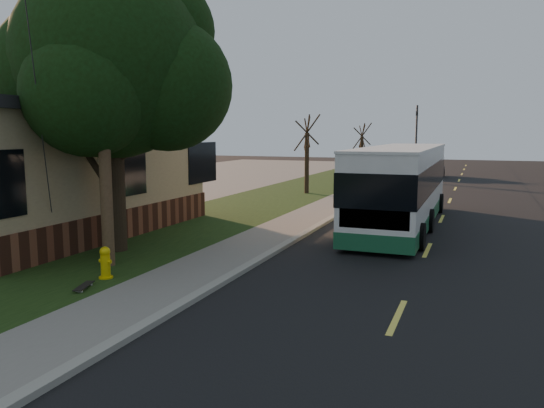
{
  "coord_description": "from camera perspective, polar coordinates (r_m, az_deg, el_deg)",
  "views": [
    {
      "loc": [
        5.28,
        -9.64,
        3.41
      ],
      "look_at": [
        0.18,
        3.39,
        1.5
      ],
      "focal_mm": 35.0,
      "sensor_mm": 36.0,
      "label": 1
    }
  ],
  "objects": [
    {
      "name": "ground",
      "position": [
        11.5,
        -7.1,
        -9.52
      ],
      "size": [
        120.0,
        120.0,
        0.0
      ],
      "primitive_type": "plane",
      "color": "black",
      "rests_on": "ground"
    },
    {
      "name": "road",
      "position": [
        19.97,
        17.41,
        -2.41
      ],
      "size": [
        8.0,
        80.0,
        0.01
      ],
      "primitive_type": "cube",
      "color": "black",
      "rests_on": "ground"
    },
    {
      "name": "curb",
      "position": [
        20.61,
        6.25,
        -1.63
      ],
      "size": [
        0.25,
        80.0,
        0.12
      ],
      "primitive_type": "cube",
      "color": "gray",
      "rests_on": "ground"
    },
    {
      "name": "sidewalk",
      "position": [
        20.89,
        3.6,
        -1.53
      ],
      "size": [
        2.0,
        80.0,
        0.08
      ],
      "primitive_type": "cube",
      "color": "slate",
      "rests_on": "ground"
    },
    {
      "name": "grass_verge",
      "position": [
        22.19,
        -5.03,
        -1.01
      ],
      "size": [
        5.0,
        80.0,
        0.07
      ],
      "primitive_type": "cube",
      "color": "black",
      "rests_on": "ground"
    },
    {
      "name": "building_lot",
      "position": [
        28.08,
        -23.64,
        0.18
      ],
      "size": [
        15.0,
        80.0,
        0.04
      ],
      "primitive_type": "cube",
      "color": "slate",
      "rests_on": "ground"
    },
    {
      "name": "fire_hydrant",
      "position": [
        12.8,
        -17.49,
        -6.04
      ],
      "size": [
        0.32,
        0.32,
        0.74
      ],
      "color": "#DBBB0B",
      "rests_on": "grass_verge"
    },
    {
      "name": "utility_pole",
      "position": [
        13.72,
        -17.91,
        12.52
      ],
      "size": [
        2.86,
        3.21,
        9.07
      ],
      "color": "#473321",
      "rests_on": "ground"
    },
    {
      "name": "leafy_tree",
      "position": [
        15.6,
        -16.58,
        13.93
      ],
      "size": [
        6.3,
        6.0,
        7.8
      ],
      "color": "black",
      "rests_on": "grass_verge"
    },
    {
      "name": "bare_tree_near",
      "position": [
        29.02,
        3.77,
        5.26
      ],
      "size": [
        1.38,
        1.21,
        4.31
      ],
      "color": "black",
      "rests_on": "grass_verge"
    },
    {
      "name": "bare_tree_far",
      "position": [
        40.52,
        9.63,
        5.67
      ],
      "size": [
        1.38,
        1.21,
        4.03
      ],
      "color": "black",
      "rests_on": "grass_verge"
    },
    {
      "name": "traffic_signal",
      "position": [
        43.9,
        15.25,
        7.17
      ],
      "size": [
        0.18,
        0.22,
        5.5
      ],
      "color": "#2D2D30",
      "rests_on": "ground"
    },
    {
      "name": "transit_bus",
      "position": [
        19.68,
        13.75,
        2.09
      ],
      "size": [
        2.46,
        10.65,
        2.89
      ],
      "color": "silver",
      "rests_on": "ground"
    },
    {
      "name": "skateboard_main",
      "position": [
        12.18,
        -19.58,
        -8.33
      ],
      "size": [
        0.42,
        0.77,
        0.07
      ],
      "color": "black",
      "rests_on": "grass_verge"
    },
    {
      "name": "dumpster",
      "position": [
        24.21,
        -14.12,
        1.27
      ],
      "size": [
        1.8,
        1.5,
        1.45
      ],
      "color": "black",
      "rests_on": "building_lot"
    },
    {
      "name": "distant_car",
      "position": [
        41.72,
        16.65,
        3.87
      ],
      "size": [
        2.01,
        4.8,
        1.62
      ],
      "primitive_type": "imported",
      "rotation": [
        0.0,
        0.0,
        -0.02
      ],
      "color": "black",
      "rests_on": "ground"
    }
  ]
}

